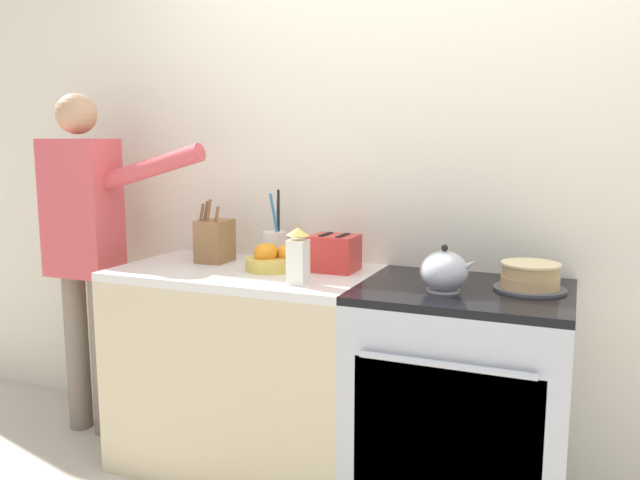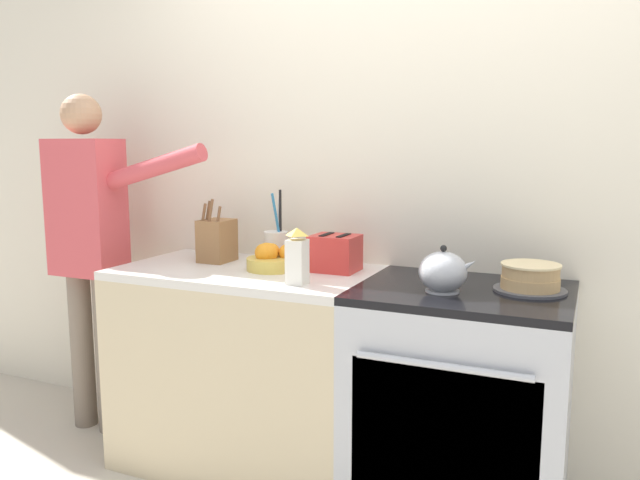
{
  "view_description": "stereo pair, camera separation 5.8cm",
  "coord_description": "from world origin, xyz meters",
  "views": [
    {
      "loc": [
        0.64,
        -1.97,
        1.4
      ],
      "look_at": [
        -0.29,
        0.29,
        1.03
      ],
      "focal_mm": 35.0,
      "sensor_mm": 36.0,
      "label": 1
    },
    {
      "loc": [
        0.7,
        -1.94,
        1.4
      ],
      "look_at": [
        -0.29,
        0.29,
        1.03
      ],
      "focal_mm": 35.0,
      "sensor_mm": 36.0,
      "label": 2
    }
  ],
  "objects": [
    {
      "name": "fruit_bowl",
      "position": [
        -0.54,
        0.34,
        0.93
      ],
      "size": [
        0.21,
        0.21,
        0.11
      ],
      "color": "gold",
      "rests_on": "counter_cabinet"
    },
    {
      "name": "person_baker",
      "position": [
        -1.52,
        0.31,
        0.98
      ],
      "size": [
        0.93,
        0.2,
        1.64
      ],
      "rotation": [
        0.0,
        0.0,
        0.18
      ],
      "color": "#7A6B5B",
      "rests_on": "ground_plane"
    },
    {
      "name": "milk_carton",
      "position": [
        -0.32,
        0.13,
        0.98
      ],
      "size": [
        0.07,
        0.07,
        0.22
      ],
      "color": "white",
      "rests_on": "counter_cabinet"
    },
    {
      "name": "wall_back",
      "position": [
        0.0,
        0.65,
        1.3
      ],
      "size": [
        8.0,
        0.04,
        2.6
      ],
      "color": "silver",
      "rests_on": "ground_plane"
    },
    {
      "name": "stove_range",
      "position": [
        0.27,
        0.31,
        0.44
      ],
      "size": [
        0.77,
        0.67,
        0.88
      ],
      "color": "#B7BABF",
      "rests_on": "ground_plane"
    },
    {
      "name": "knife_block",
      "position": [
        -0.86,
        0.41,
        0.98
      ],
      "size": [
        0.13,
        0.15,
        0.29
      ],
      "color": "olive",
      "rests_on": "counter_cabinet"
    },
    {
      "name": "counter_cabinet",
      "position": [
        -0.66,
        0.32,
        0.44
      ],
      "size": [
        1.08,
        0.63,
        0.88
      ],
      "color": "beige",
      "rests_on": "ground_plane"
    },
    {
      "name": "toaster",
      "position": [
        -0.29,
        0.43,
        0.96
      ],
      "size": [
        0.21,
        0.17,
        0.15
      ],
      "color": "red",
      "rests_on": "counter_cabinet"
    },
    {
      "name": "utensil_crock",
      "position": [
        -0.62,
        0.52,
        0.96
      ],
      "size": [
        0.11,
        0.11,
        0.33
      ],
      "color": "silver",
      "rests_on": "counter_cabinet"
    },
    {
      "name": "tea_kettle",
      "position": [
        0.21,
        0.23,
        0.95
      ],
      "size": [
        0.21,
        0.17,
        0.17
      ],
      "color": "#B7BABF",
      "rests_on": "stove_range"
    },
    {
      "name": "layer_cake",
      "position": [
        0.5,
        0.37,
        0.93
      ],
      "size": [
        0.26,
        0.26,
        0.1
      ],
      "color": "#4C4C51",
      "rests_on": "stove_range"
    }
  ]
}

